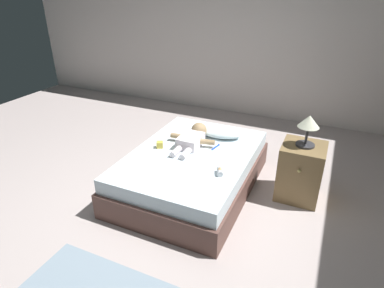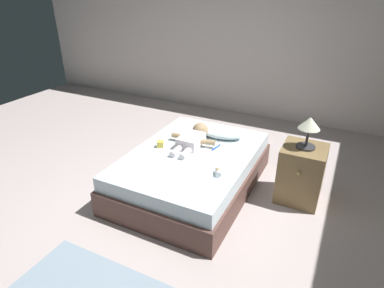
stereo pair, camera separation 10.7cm
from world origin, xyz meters
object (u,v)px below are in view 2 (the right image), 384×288
(lamp, at_px, (309,126))
(baby_bottle, at_px, (218,172))
(baby, at_px, (194,138))
(nightstand, at_px, (301,174))
(pillow, at_px, (219,132))
(bed, at_px, (192,170))
(toy_block, at_px, (160,144))
(toothbrush, at_px, (217,147))

(lamp, relative_size, baby_bottle, 2.55)
(baby, bearing_deg, nightstand, 5.06)
(baby, height_order, nightstand, baby)
(nightstand, bearing_deg, pillow, 168.24)
(bed, relative_size, pillow, 3.22)
(nightstand, height_order, baby_bottle, nightstand)
(bed, bearing_deg, toy_block, -174.89)
(baby, distance_m, nightstand, 1.15)
(bed, bearing_deg, baby_bottle, -34.08)
(baby, bearing_deg, toothbrush, 4.78)
(bed, xyz_separation_m, lamp, (1.05, 0.30, 0.59))
(toy_block, height_order, baby_bottle, baby_bottle)
(bed, xyz_separation_m, toy_block, (-0.36, -0.03, 0.24))
(baby_bottle, bearing_deg, toy_block, 162.53)
(toothbrush, distance_m, baby_bottle, 0.53)
(baby, bearing_deg, lamp, 5.07)
(nightstand, bearing_deg, baby, -174.94)
(bed, height_order, baby_bottle, baby_bottle)
(pillow, relative_size, baby_bottle, 4.39)
(bed, height_order, toothbrush, toothbrush)
(baby_bottle, bearing_deg, bed, 145.92)
(nightstand, xyz_separation_m, lamp, (0.00, 0.00, 0.51))
(toy_block, bearing_deg, lamp, 13.16)
(nightstand, bearing_deg, toy_block, -166.84)
(pillow, bearing_deg, baby, -120.86)
(nightstand, xyz_separation_m, baby_bottle, (-0.65, -0.57, 0.15))
(pillow, height_order, lamp, lamp)
(baby, xyz_separation_m, lamp, (1.13, 0.10, 0.32))
(bed, xyz_separation_m, toothbrush, (0.18, 0.22, 0.22))
(bed, distance_m, nightstand, 1.09)
(nightstand, relative_size, lamp, 1.86)
(baby, height_order, baby_bottle, baby)
(bed, distance_m, baby_bottle, 0.54)
(bed, bearing_deg, lamp, 15.80)
(baby, bearing_deg, toy_block, -140.48)
(pillow, relative_size, lamp, 1.72)
(bed, height_order, pillow, pillow)
(baby, bearing_deg, pillow, 59.14)
(toy_block, bearing_deg, pillow, 49.16)
(pillow, relative_size, toothbrush, 3.28)
(pillow, bearing_deg, toothbrush, -73.05)
(baby, xyz_separation_m, nightstand, (1.13, 0.10, -0.19))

